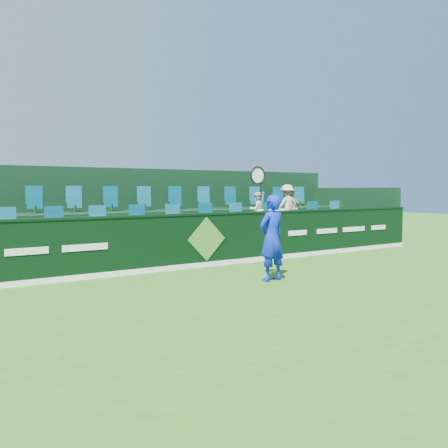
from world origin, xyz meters
TOP-DOWN VIEW (x-y plane):
  - ground at (0.00, 0.00)m, footprint 60.00×60.00m
  - sponsor_hoarding at (0.00, 4.00)m, footprint 16.00×0.25m
  - stand_tier_front at (0.00, 5.10)m, footprint 16.00×2.00m
  - stand_tier_back at (0.00, 7.00)m, footprint 16.00×1.80m
  - stand_rear at (0.00, 7.44)m, footprint 16.00×4.10m
  - seat_row_front at (0.00, 5.50)m, footprint 13.50×0.50m
  - seat_row_back at (0.00, 7.30)m, footprint 13.50×0.50m
  - tennis_player at (0.09, 1.50)m, footprint 1.04×0.52m
  - spectator_left at (2.59, 5.12)m, footprint 0.54×0.43m
  - spectator_middle at (4.02, 5.12)m, footprint 0.69×0.46m
  - spectator_right at (3.81, 5.12)m, footprint 0.87×0.55m
  - towel at (2.41, 4.00)m, footprint 0.36×0.24m
  - drinks_bottle at (2.77, 4.00)m, footprint 0.06×0.06m

SIDE VIEW (x-z plane):
  - ground at x=0.00m, z-range 0.00..0.00m
  - stand_tier_front at x=0.00m, z-range 0.00..0.80m
  - stand_tier_back at x=0.00m, z-range 0.00..1.30m
  - sponsor_hoarding at x=0.00m, z-range 0.00..1.35m
  - tennis_player at x=0.09m, z-range -0.29..2.15m
  - seat_row_front at x=0.00m, z-range 0.80..1.40m
  - stand_rear at x=0.00m, z-range -0.08..2.52m
  - spectator_left at x=2.59m, z-range 0.80..1.86m
  - spectator_middle at x=4.02m, z-range 0.80..1.88m
  - towel at x=2.41m, z-range 1.35..1.40m
  - spectator_right at x=3.81m, z-range 0.80..2.09m
  - drinks_bottle at x=2.77m, z-range 1.35..1.55m
  - seat_row_back at x=0.00m, z-range 1.30..1.90m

